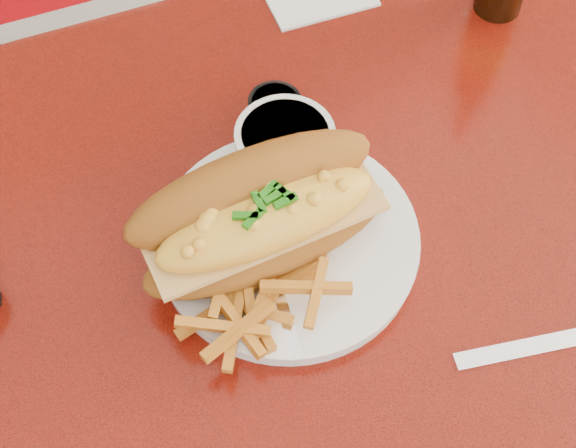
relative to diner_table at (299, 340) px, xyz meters
name	(u,v)px	position (x,y,z in m)	size (l,w,h in m)	color
diner_table	(299,340)	(0.00, 0.00, 0.00)	(1.23, 0.83, 0.77)	red
booth_bench_far	(139,49)	(0.00, 0.81, -0.32)	(1.20, 0.51, 0.90)	#9C0A10
dinner_plate	(288,241)	(0.00, 0.03, 0.17)	(0.29, 0.29, 0.02)	white
mac_hoagie	(261,214)	(-0.03, 0.03, 0.22)	(0.24, 0.13, 0.10)	#965618
fries_pile	(254,279)	(-0.05, -0.01, 0.19)	(0.12, 0.11, 0.03)	orange
fork	(274,278)	(-0.03, -0.01, 0.18)	(0.03, 0.15, 0.00)	silver
gravy_ramekin	(285,149)	(0.03, 0.11, 0.19)	(0.12, 0.12, 0.05)	white
sauce_cup_right	(275,109)	(0.04, 0.18, 0.18)	(0.06, 0.06, 0.03)	black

